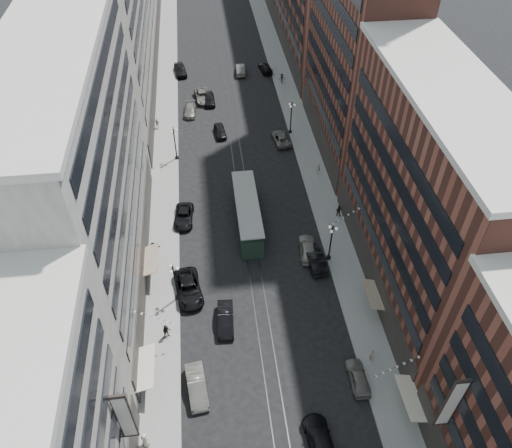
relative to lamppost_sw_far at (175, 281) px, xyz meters
name	(u,v)px	position (x,y,z in m)	size (l,w,h in m)	color
ground	(234,137)	(9.20, 32.00, -3.10)	(220.00, 220.00, 0.00)	black
sidewalk_west	(166,109)	(-1.80, 42.00, -3.02)	(4.00, 180.00, 0.15)	gray
sidewalk_east	(291,101)	(20.20, 42.00, -3.02)	(4.00, 180.00, 0.15)	gray
rail_west	(225,105)	(8.50, 42.00, -3.09)	(0.12, 180.00, 0.02)	#2D2D33
rail_east	(233,105)	(9.90, 42.00, -3.09)	(0.12, 180.00, 0.02)	#2D2D33
building_west_mid	(85,181)	(-7.80, 5.00, 10.90)	(8.00, 36.00, 28.00)	#ADA99A
building_east_mid	(424,202)	(26.20, 0.00, 8.90)	(8.00, 30.00, 24.00)	brown
building_east_tower	(362,9)	(26.20, 28.00, 17.90)	(8.00, 26.00, 42.00)	brown
lamppost_sw_far	(175,281)	(0.00, 0.00, 0.00)	(1.03, 1.14, 5.52)	black
lamppost_sw_mid	(175,142)	(0.00, 27.00, 0.00)	(1.03, 1.14, 5.52)	black
lamppost_se_far	(331,241)	(18.40, 4.00, 0.00)	(1.03, 1.14, 5.52)	black
lamppost_se_mid	(291,117)	(18.40, 32.00, 0.00)	(1.03, 1.14, 5.52)	black
streetcar	(247,214)	(9.20, 11.56, -1.42)	(2.91, 13.17, 3.64)	#23372A
car_1	(197,386)	(1.82, -11.52, -2.27)	(1.75, 5.01, 1.65)	slate
car_2	(188,288)	(1.27, 0.68, -2.25)	(2.82, 6.12, 1.70)	black
car_4	(358,377)	(17.60, -12.39, -2.35)	(1.76, 4.38, 1.49)	#68645D
car_5	(226,319)	(5.16, -4.02, -2.29)	(1.71, 4.89, 1.61)	black
car_6	(320,441)	(12.58, -18.11, -2.30)	(2.23, 5.49, 1.59)	black
pedestrian_1	(145,440)	(-2.88, -16.27, -1.99)	(0.93, 0.51, 1.91)	beige
pedestrian_2	(167,331)	(-1.11, -5.04, -2.00)	(0.92, 0.50, 1.89)	black
pedestrian_4	(372,355)	(19.57, -10.26, -2.15)	(0.93, 0.42, 1.59)	beige
car_7	(184,216)	(0.89, 13.10, -2.38)	(2.38, 5.17, 1.44)	black
car_8	(190,110)	(2.31, 39.95, -2.40)	(1.94, 4.78, 1.39)	#69655D
car_9	(180,70)	(0.80, 54.77, -2.21)	(2.10, 5.22, 1.78)	black
car_10	(314,258)	(16.49, 3.51, -2.21)	(1.87, 5.35, 1.76)	black
car_11	(281,138)	(16.49, 29.71, -2.38)	(2.39, 5.19, 1.44)	#69655D
car_12	(265,68)	(17.23, 53.86, -2.38)	(1.99, 4.91, 1.42)	black
car_13	(209,99)	(5.80, 43.20, -2.30)	(1.89, 4.69, 1.60)	black
car_14	(241,70)	(12.35, 53.64, -2.31)	(1.66, 4.76, 1.57)	slate
pedestrian_5	(153,248)	(-2.88, 7.37, -2.05)	(1.67, 0.48, 1.80)	black
pedestrian_6	(157,123)	(-3.10, 35.90, -2.08)	(1.01, 0.46, 1.72)	beige
pedestrian_7	(338,210)	(21.40, 11.53, -2.08)	(0.84, 0.46, 1.73)	black
pedestrian_8	(318,168)	(20.62, 20.96, -2.06)	(0.65, 0.43, 1.78)	#C1B3A0
pedestrian_9	(282,78)	(19.61, 48.68, -2.04)	(1.17, 0.48, 1.81)	black
car_extra_0	(203,96)	(4.70, 44.34, -2.32)	(2.57, 5.57, 1.55)	#68665C
car_extra_1	(308,248)	(16.00, 5.27, -2.23)	(2.03, 5.06, 1.72)	gray
car_extra_2	(220,131)	(7.00, 32.84, -2.37)	(1.71, 4.25, 1.45)	black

